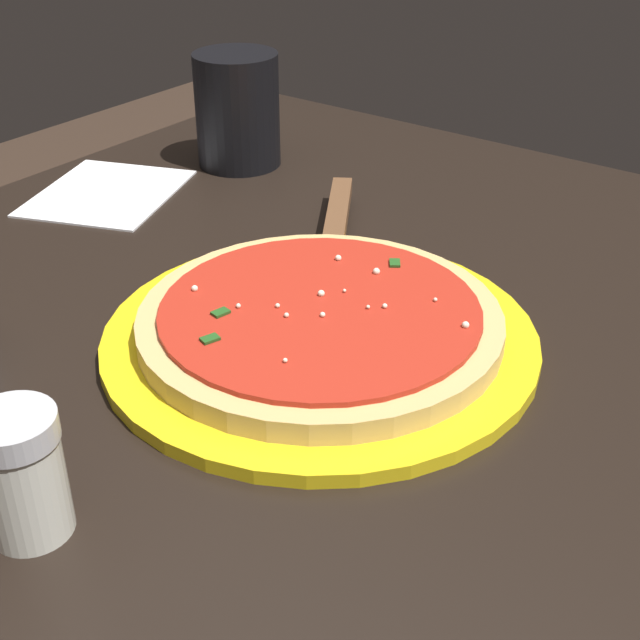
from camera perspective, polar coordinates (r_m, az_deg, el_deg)
name	(u,v)px	position (r m, az deg, el deg)	size (l,w,h in m)	color
restaurant_table	(302,493)	(0.74, -1.20, -11.08)	(0.91, 0.82, 0.78)	black
serving_plate	(320,338)	(0.63, 0.00, -1.17)	(0.31, 0.31, 0.01)	yellow
pizza	(320,320)	(0.62, 0.00, -0.02)	(0.26, 0.26, 0.02)	#DBB26B
pizza_server	(335,233)	(0.76, 0.98, 5.64)	(0.21, 0.15, 0.01)	silver
cup_tall_drink	(238,110)	(0.94, -5.35, 13.36)	(0.09, 0.09, 0.12)	black
napkin_folded_right	(107,193)	(0.90, -13.57, 7.98)	(0.15, 0.13, 0.00)	white
parmesan_shaker	(22,474)	(0.48, -18.69, -9.42)	(0.05, 0.05, 0.07)	silver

